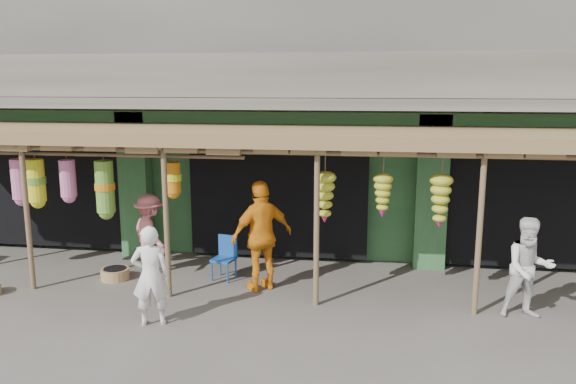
# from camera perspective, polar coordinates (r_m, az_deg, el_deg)

# --- Properties ---
(ground) EXTENTS (80.00, 80.00, 0.00)m
(ground) POSITION_cam_1_polar(r_m,az_deg,el_deg) (9.70, -3.04, -10.60)
(ground) COLOR #514C47
(ground) RESTS_ON ground
(building) EXTENTS (16.40, 6.80, 7.00)m
(building) POSITION_cam_1_polar(r_m,az_deg,el_deg) (13.82, 0.87, 10.19)
(building) COLOR gray
(building) RESTS_ON ground
(awning) EXTENTS (14.00, 2.70, 2.79)m
(awning) POSITION_cam_1_polar(r_m,az_deg,el_deg) (9.88, -3.21, 5.25)
(awning) COLOR brown
(awning) RESTS_ON ground
(blue_chair) EXTENTS (0.46, 0.47, 0.80)m
(blue_chair) POSITION_cam_1_polar(r_m,az_deg,el_deg) (10.50, -6.38, -6.36)
(blue_chair) COLOR #17499B
(blue_chair) RESTS_ON ground
(basket_mid) EXTENTS (0.69, 0.69, 0.20)m
(basket_mid) POSITION_cam_1_polar(r_m,az_deg,el_deg) (10.96, -17.15, -7.95)
(basket_mid) COLOR #A38149
(basket_mid) RESTS_ON ground
(person_front) EXTENTS (0.64, 0.52, 1.53)m
(person_front) POSITION_cam_1_polar(r_m,az_deg,el_deg) (8.64, -13.78, -8.26)
(person_front) COLOR white
(person_front) RESTS_ON ground
(person_right) EXTENTS (0.83, 0.68, 1.58)m
(person_right) POSITION_cam_1_polar(r_m,az_deg,el_deg) (9.39, 23.28, -7.13)
(person_right) COLOR silver
(person_right) RESTS_ON ground
(person_vendor) EXTENTS (1.19, 1.08, 1.94)m
(person_vendor) POSITION_cam_1_polar(r_m,az_deg,el_deg) (9.74, -2.65, -4.47)
(person_vendor) COLOR orange
(person_vendor) RESTS_ON ground
(person_shopper) EXTENTS (1.12, 1.09, 1.53)m
(person_shopper) POSITION_cam_1_polar(r_m,az_deg,el_deg) (10.94, -13.85, -4.16)
(person_shopper) COLOR pink
(person_shopper) RESTS_ON ground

